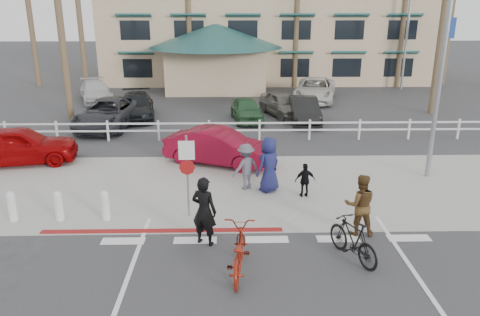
{
  "coord_description": "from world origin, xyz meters",
  "views": [
    {
      "loc": [
        -1.01,
        -11.03,
        6.33
      ],
      "look_at": [
        -0.69,
        3.36,
        1.5
      ],
      "focal_mm": 35.0,
      "sensor_mm": 36.0,
      "label": 1
    }
  ],
  "objects_px": {
    "sign_post": "(187,172)",
    "bike_black": "(353,240)",
    "bike_red": "(238,251)",
    "car_white_sedan": "(218,147)",
    "car_red_compact": "(18,145)"
  },
  "relations": [
    {
      "from": "sign_post",
      "to": "bike_black",
      "type": "relative_size",
      "value": 1.54
    },
    {
      "from": "bike_red",
      "to": "sign_post",
      "type": "bearing_deg",
      "value": -60.57
    },
    {
      "from": "sign_post",
      "to": "car_white_sedan",
      "type": "distance_m",
      "value": 5.06
    },
    {
      "from": "sign_post",
      "to": "car_white_sedan",
      "type": "relative_size",
      "value": 0.66
    },
    {
      "from": "bike_red",
      "to": "bike_black",
      "type": "height_order",
      "value": "bike_red"
    },
    {
      "from": "sign_post",
      "to": "bike_red",
      "type": "distance_m",
      "value": 3.65
    },
    {
      "from": "bike_black",
      "to": "car_white_sedan",
      "type": "bearing_deg",
      "value": -89.57
    },
    {
      "from": "car_white_sedan",
      "to": "car_red_compact",
      "type": "distance_m",
      "value": 8.15
    },
    {
      "from": "bike_red",
      "to": "bike_black",
      "type": "relative_size",
      "value": 1.18
    },
    {
      "from": "car_white_sedan",
      "to": "bike_black",
      "type": "bearing_deg",
      "value": -131.92
    },
    {
      "from": "car_red_compact",
      "to": "sign_post",
      "type": "bearing_deg",
      "value": -135.87
    },
    {
      "from": "car_white_sedan",
      "to": "car_red_compact",
      "type": "relative_size",
      "value": 0.96
    },
    {
      "from": "sign_post",
      "to": "bike_red",
      "type": "height_order",
      "value": "sign_post"
    },
    {
      "from": "bike_red",
      "to": "car_red_compact",
      "type": "height_order",
      "value": "car_red_compact"
    },
    {
      "from": "sign_post",
      "to": "bike_black",
      "type": "height_order",
      "value": "sign_post"
    }
  ]
}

